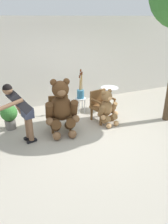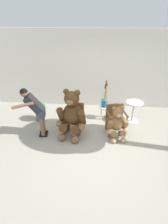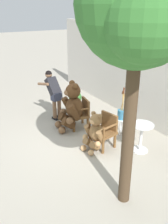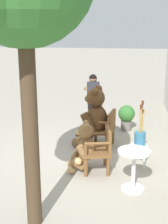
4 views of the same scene
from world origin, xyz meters
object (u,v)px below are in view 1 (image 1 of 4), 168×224
at_px(wooden_chair_right, 101,105).
at_px(white_stool, 81,101).
at_px(wooden_chair_left, 60,112).
at_px(person_visitor, 21,108).
at_px(round_side_table, 109,96).
at_px(brush_bucket, 81,92).
at_px(teddy_bear_small, 107,108).
at_px(teddy_bear_large, 61,107).
at_px(potted_plant, 9,115).

relative_size(wooden_chair_right, white_stool, 1.87).
relative_size(wooden_chair_left, white_stool, 1.87).
height_order(person_visitor, round_side_table, person_visitor).
height_order(wooden_chair_left, brush_bucket, brush_bucket).
xyz_separation_m(white_stool, round_side_table, (0.95, -0.12, 0.09)).
relative_size(teddy_bear_small, brush_bucket, 1.10).
xyz_separation_m(teddy_bear_large, potted_plant, (-1.21, 0.74, -0.29)).
height_order(teddy_bear_large, teddy_bear_small, teddy_bear_large).
xyz_separation_m(person_visitor, potted_plant, (-0.22, 0.86, -0.50)).
bearing_deg(white_stool, wooden_chair_left, -140.43).
bearing_deg(wooden_chair_right, potted_plant, 168.89).
bearing_deg(wooden_chair_left, person_visitor, -159.76).
bearing_deg(teddy_bear_large, round_side_table, 25.36).
distance_m(teddy_bear_small, white_stool, 1.12).
xyz_separation_m(wooden_chair_right, person_visitor, (-2.26, -0.37, 0.43)).
height_order(wooden_chair_right, potted_plant, wooden_chair_right).
height_order(white_stool, round_side_table, round_side_table).
relative_size(teddy_bear_large, brush_bucket, 1.58).
relative_size(brush_bucket, round_side_table, 1.24).
xyz_separation_m(wooden_chair_right, potted_plant, (-2.48, 0.49, -0.07)).
bearing_deg(person_visitor, wooden_chair_left, 20.24).
bearing_deg(wooden_chair_right, white_stool, 112.33).
bearing_deg(teddy_bear_large, white_stool, 47.05).
bearing_deg(teddy_bear_small, person_visitor, -177.94).
bearing_deg(round_side_table, wooden_chair_right, -134.42).
xyz_separation_m(person_visitor, round_side_table, (2.89, 1.02, -0.45)).
distance_m(white_stool, brush_bucket, 0.29).
xyz_separation_m(teddy_bear_small, person_visitor, (-2.28, -0.08, 0.41)).
bearing_deg(person_visitor, teddy_bear_large, 6.86).
distance_m(teddy_bear_large, teddy_bear_small, 1.31).
bearing_deg(potted_plant, wooden_chair_right, -11.11).
bearing_deg(potted_plant, person_visitor, -75.88).
distance_m(wooden_chair_right, white_stool, 0.84).
xyz_separation_m(wooden_chair_left, teddy_bear_small, (1.27, -0.29, 0.02)).
relative_size(wooden_chair_left, potted_plant, 1.26).
distance_m(teddy_bear_small, potted_plant, 2.62).
bearing_deg(teddy_bear_large, wooden_chair_right, 11.39).
bearing_deg(white_stool, potted_plant, -172.60).
bearing_deg(wooden_chair_right, teddy_bear_large, -168.61).
xyz_separation_m(teddy_bear_large, person_visitor, (-0.99, -0.12, 0.20)).
xyz_separation_m(wooden_chair_left, wooden_chair_right, (1.24, -0.00, 0.00)).
height_order(wooden_chair_right, white_stool, wooden_chair_right).
relative_size(teddy_bear_small, round_side_table, 1.37).
height_order(teddy_bear_small, round_side_table, teddy_bear_small).
bearing_deg(teddy_bear_small, wooden_chair_left, 166.98).
height_order(wooden_chair_right, teddy_bear_large, teddy_bear_large).
bearing_deg(person_visitor, teddy_bear_small, 2.06).
distance_m(teddy_bear_large, white_stool, 1.44).
height_order(teddy_bear_large, white_stool, teddy_bear_large).
bearing_deg(person_visitor, potted_plant, 104.12).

